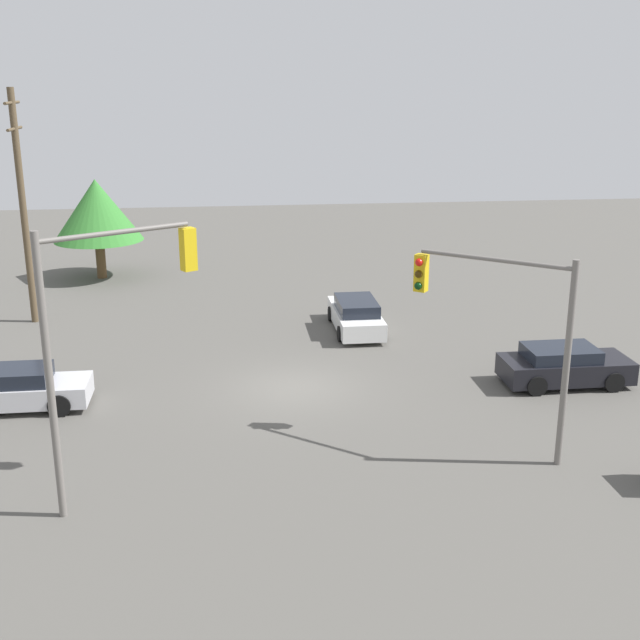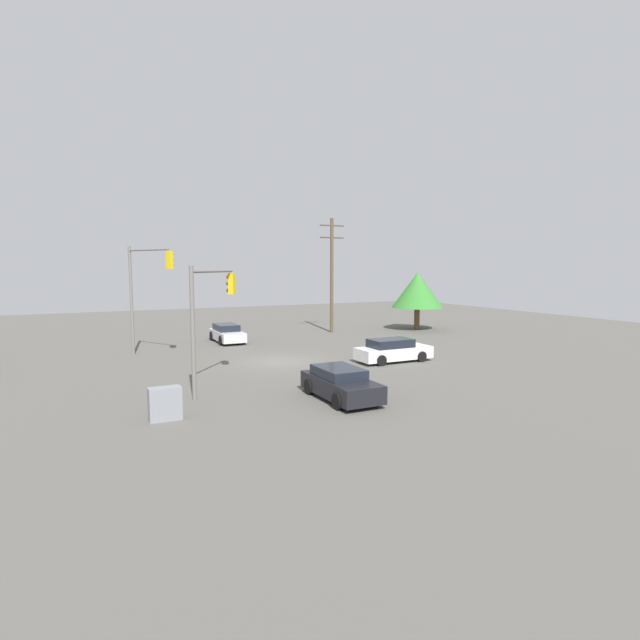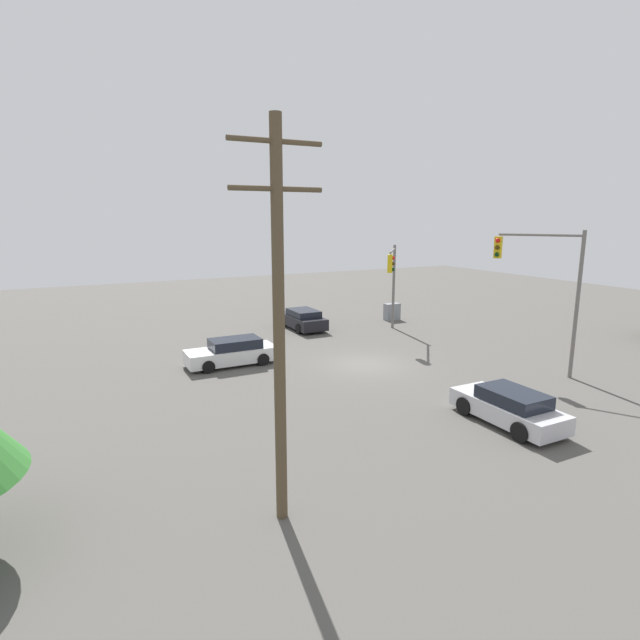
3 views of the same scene
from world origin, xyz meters
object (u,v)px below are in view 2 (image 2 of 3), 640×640
(traffic_signal_main, at_px, (211,304))
(electrical_cabinet, at_px, (165,404))
(traffic_signal_cross, at_px, (146,282))
(sedan_dark, at_px, (340,384))
(sedan_white, at_px, (393,351))
(sedan_silver, at_px, (227,333))

(traffic_signal_main, distance_m, electrical_cabinet, 5.63)
(traffic_signal_main, xyz_separation_m, traffic_signal_cross, (1.51, -10.08, 0.75))
(sedan_dark, relative_size, sedan_white, 0.94)
(traffic_signal_main, distance_m, traffic_signal_cross, 10.22)
(traffic_signal_main, bearing_deg, sedan_dark, -92.74)
(sedan_white, bearing_deg, sedan_silver, -150.52)
(sedan_dark, height_order, traffic_signal_main, traffic_signal_main)
(sedan_dark, relative_size, traffic_signal_cross, 0.62)
(traffic_signal_main, relative_size, electrical_cabinet, 4.63)
(traffic_signal_cross, bearing_deg, sedan_silver, 90.80)
(traffic_signal_cross, bearing_deg, sedan_white, 26.75)
(traffic_signal_cross, bearing_deg, electrical_cabinet, -35.83)
(sedan_white, relative_size, traffic_signal_cross, 0.66)
(sedan_silver, bearing_deg, traffic_signal_cross, 31.77)
(sedan_silver, xyz_separation_m, sedan_white, (-6.68, 11.82, 0.01))
(sedan_silver, distance_m, sedan_white, 13.57)
(sedan_dark, height_order, electrical_cabinet, sedan_dark)
(sedan_silver, relative_size, sedan_white, 0.94)
(electrical_cabinet, bearing_deg, sedan_silver, -112.45)
(sedan_dark, relative_size, electrical_cabinet, 3.53)
(sedan_white, xyz_separation_m, electrical_cabinet, (13.92, 5.72, -0.05))
(traffic_signal_main, height_order, traffic_signal_cross, traffic_signal_cross)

